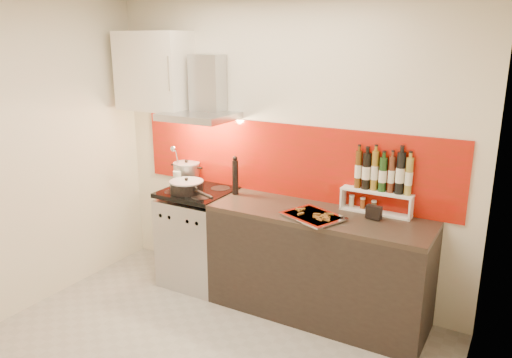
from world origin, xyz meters
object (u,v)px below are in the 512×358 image
Objects in this scene: range_stove at (199,238)px; saute_pan at (187,187)px; baking_tray at (313,216)px; stock_pot at (187,172)px; pepper_mill at (235,176)px; counter at (318,265)px.

range_stove is 0.53m from saute_pan.
range_stove is 1.30m from baking_tray.
stock_pot is 0.48× the size of baking_tray.
saute_pan reaches higher than range_stove.
saute_pan is at bearing 178.86° from baking_tray.
counter is at bearing -6.15° from pepper_mill.
saute_pan is at bearing -153.22° from pepper_mill.
stock_pot is (-0.26, 0.19, 0.56)m from range_stove.
baking_tray is at bearing -88.95° from counter.
baking_tray is (1.46, -0.31, -0.09)m from stock_pot.
counter is 1.57m from stock_pot.
baking_tray is (0.00, -0.13, 0.47)m from counter.
baking_tray reaches higher than range_stove.
stock_pot is at bearing 172.82° from counter.
pepper_mill is 0.65× the size of baking_tray.
saute_pan is 1.24m from baking_tray.
stock_pot is 1.50m from baking_tray.
pepper_mill is (0.61, -0.09, 0.07)m from stock_pot.
range_stove is at bearing 68.65° from saute_pan.
counter is at bearing 0.23° from range_stove.
stock_pot is at bearing 167.90° from baking_tray.
range_stove reaches higher than counter.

